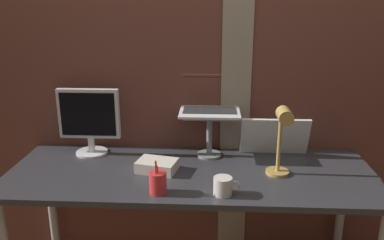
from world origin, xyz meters
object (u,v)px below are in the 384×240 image
Objects in this scene: coffee_mug at (223,186)px; pen_cup at (158,183)px; desk_lamp at (282,134)px; monitor at (89,118)px; laptop at (210,102)px; whiteboard_panel at (275,136)px.

pen_cup is at bearing -179.96° from coffee_mug.
coffee_mug is (-0.28, -0.19, -0.19)m from desk_lamp.
laptop is at bearing 5.52° from monitor.
desk_lamp is 2.21× the size of pen_cup.
whiteboard_panel is 2.28× the size of pen_cup.
laptop is 0.42m from whiteboard_panel.
monitor is at bearing 134.10° from pen_cup.
monitor is 1.14× the size of laptop.
pen_cup is at bearing -45.90° from monitor.
desk_lamp is at bearing 18.02° from pen_cup.
desk_lamp reaches higher than pen_cup.
whiteboard_panel is 1.03× the size of desk_lamp.
laptop is 0.59m from coffee_mug.
desk_lamp is at bearing -93.27° from whiteboard_panel.
coffee_mug is (0.07, -0.53, -0.26)m from laptop.
desk_lamp is (0.35, -0.34, -0.07)m from laptop.
laptop reaches higher than desk_lamp.
laptop is 0.50m from desk_lamp.
monitor reaches higher than desk_lamp.
pen_cup reaches higher than coffee_mug.
coffee_mug is at bearing -31.76° from monitor.
monitor is 0.69m from laptop.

